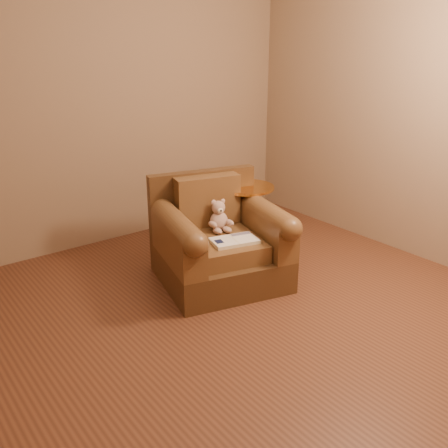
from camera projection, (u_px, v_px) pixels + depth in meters
floor at (241, 331)px, 3.27m from camera, size 4.00×4.00×0.00m
room at (245, 56)px, 2.67m from camera, size 4.02×4.02×2.71m
armchair at (218, 242)px, 3.88m from camera, size 1.07×1.04×0.81m
teddy_bear at (219, 219)px, 3.90m from camera, size 0.18×0.21×0.25m
guidebook at (234, 241)px, 3.69m from camera, size 0.38×0.28×0.03m
side_table at (246, 219)px, 4.26m from camera, size 0.46×0.46×0.64m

